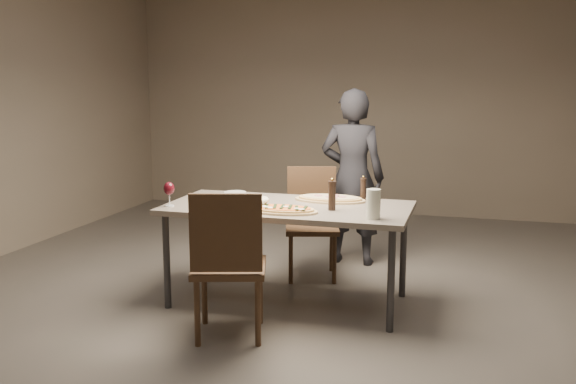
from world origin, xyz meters
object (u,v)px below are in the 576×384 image
(dining_table, at_px, (288,213))
(pepper_mill_left, at_px, (332,195))
(zucchini_pizza, at_px, (282,210))
(carafe, at_px, (373,204))
(bread_basket, at_px, (253,202))
(diner, at_px, (352,177))
(chair_far, at_px, (312,215))
(ham_pizza, at_px, (330,199))
(chair_near, at_px, (228,257))

(dining_table, height_order, pepper_mill_left, pepper_mill_left)
(zucchini_pizza, xyz_separation_m, carafe, (0.65, -0.04, 0.08))
(dining_table, height_order, bread_basket, bread_basket)
(carafe, height_order, diner, diner)
(pepper_mill_left, distance_m, diner, 1.28)
(chair_far, bearing_deg, pepper_mill_left, 97.24)
(carafe, bearing_deg, ham_pizza, 127.30)
(chair_near, xyz_separation_m, diner, (0.43, 1.99, 0.24))
(dining_table, relative_size, zucchini_pizza, 3.51)
(zucchini_pizza, distance_m, diner, 1.45)
(bread_basket, bearing_deg, ham_pizza, 44.50)
(pepper_mill_left, bearing_deg, dining_table, 166.38)
(bread_basket, relative_size, carafe, 1.14)
(ham_pizza, height_order, chair_far, chair_far)
(chair_far, relative_size, diner, 0.58)
(ham_pizza, relative_size, carafe, 2.74)
(ham_pizza, height_order, chair_near, chair_near)
(zucchini_pizza, xyz_separation_m, ham_pizza, (0.23, 0.50, -0.00))
(ham_pizza, xyz_separation_m, pepper_mill_left, (0.09, -0.35, 0.09))
(chair_near, bearing_deg, zucchini_pizza, 54.04)
(zucchini_pizza, xyz_separation_m, pepper_mill_left, (0.32, 0.16, 0.09))
(diner, bearing_deg, chair_far, 60.17)
(dining_table, distance_m, chair_near, 0.83)
(chair_far, height_order, diner, diner)
(dining_table, bearing_deg, zucchini_pizza, -83.27)
(chair_far, bearing_deg, zucchini_pizza, 75.78)
(pepper_mill_left, relative_size, chair_far, 0.25)
(carafe, bearing_deg, chair_near, -148.56)
(ham_pizza, bearing_deg, chair_near, -108.76)
(chair_far, bearing_deg, chair_near, 67.92)
(ham_pizza, xyz_separation_m, diner, (0.00, 0.93, 0.03))
(zucchini_pizza, relative_size, chair_near, 0.52)
(ham_pizza, relative_size, diner, 0.34)
(ham_pizza, xyz_separation_m, carafe, (0.42, -0.55, 0.08))
(dining_table, xyz_separation_m, bread_basket, (-0.20, -0.20, 0.11))
(zucchini_pizza, relative_size, pepper_mill_left, 2.21)
(zucchini_pizza, bearing_deg, carafe, -12.32)
(ham_pizza, xyz_separation_m, chair_far, (-0.26, 0.47, -0.25))
(dining_table, xyz_separation_m, pepper_mill_left, (0.35, -0.09, 0.17))
(dining_table, bearing_deg, chair_far, 90.19)
(ham_pizza, relative_size, bread_basket, 2.41)
(dining_table, xyz_separation_m, chair_near, (-0.17, -0.80, -0.14))
(carafe, bearing_deg, pepper_mill_left, 148.63)
(ham_pizza, height_order, bread_basket, bread_basket)
(bread_basket, bearing_deg, chair_near, -86.27)
(ham_pizza, distance_m, chair_far, 0.60)
(ham_pizza, distance_m, pepper_mill_left, 0.37)
(zucchini_pizza, height_order, chair_near, chair_near)
(zucchini_pizza, height_order, chair_far, chair_far)
(zucchini_pizza, distance_m, chair_near, 0.63)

